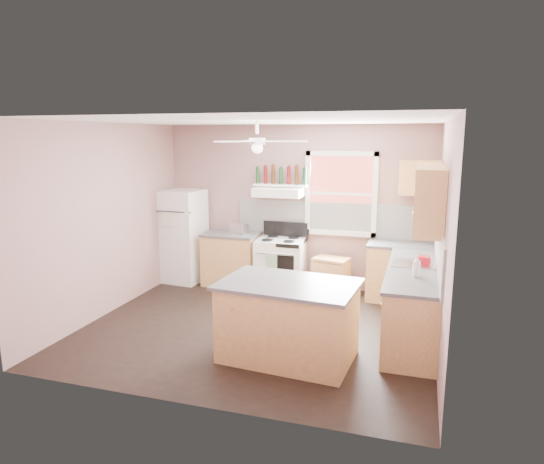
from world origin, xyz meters
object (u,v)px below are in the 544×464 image
(island, at_px, (288,322))
(toaster, at_px, (239,228))
(stove, at_px, (281,265))
(refrigerator, at_px, (183,236))
(cart, at_px, (331,278))

(island, bearing_deg, toaster, 126.87)
(toaster, xyz_separation_m, island, (1.52, -2.43, -0.56))
(stove, bearing_deg, refrigerator, 175.87)
(toaster, bearing_deg, stove, 14.04)
(refrigerator, xyz_separation_m, toaster, (1.05, 0.02, 0.19))
(refrigerator, relative_size, cart, 2.94)
(refrigerator, height_order, toaster, refrigerator)
(refrigerator, relative_size, stove, 1.86)
(cart, relative_size, island, 0.38)
(cart, bearing_deg, island, -77.26)
(refrigerator, bearing_deg, toaster, 5.95)
(refrigerator, height_order, island, refrigerator)
(stove, relative_size, cart, 1.58)
(cart, bearing_deg, stove, -162.95)
(stove, bearing_deg, toaster, 172.89)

